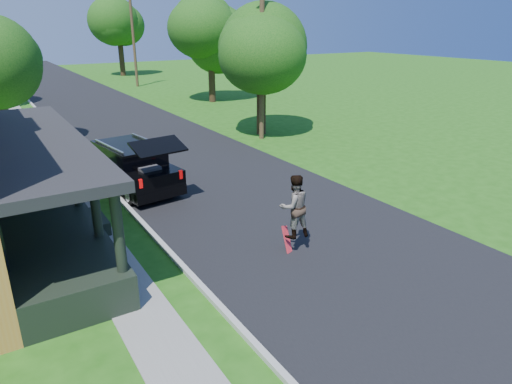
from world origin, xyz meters
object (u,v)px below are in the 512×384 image
black_suv (132,167)px  tree_right_near (261,41)px  utility_pole_near (262,54)px  skateboarder (294,206)px

black_suv → tree_right_near: (9.26, 5.45, 4.29)m
black_suv → utility_pole_near: size_ratio=0.60×
tree_right_near → utility_pole_near: size_ratio=0.89×
skateboarder → tree_right_near: 15.23m
skateboarder → utility_pole_near: size_ratio=0.20×
tree_right_near → utility_pole_near: (-0.60, -1.06, -0.62)m
skateboarder → tree_right_near: size_ratio=0.23×
black_suv → utility_pole_near: 10.38m
black_suv → skateboarder: bearing=-81.6°
skateboarder → utility_pole_near: bearing=-111.9°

